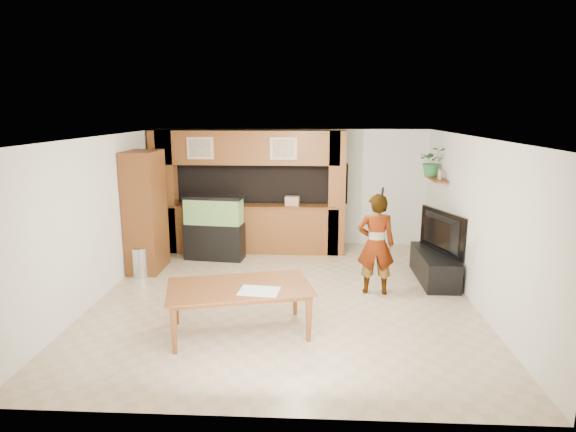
# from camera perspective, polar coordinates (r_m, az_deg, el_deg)

# --- Properties ---
(floor) EXTENTS (6.50, 6.50, 0.00)m
(floor) POSITION_cam_1_polar(r_m,az_deg,el_deg) (8.09, -0.42, -9.38)
(floor) COLOR tan
(floor) RESTS_ON ground
(ceiling) EXTENTS (6.50, 6.50, 0.00)m
(ceiling) POSITION_cam_1_polar(r_m,az_deg,el_deg) (7.52, -0.45, 9.34)
(ceiling) COLOR white
(ceiling) RESTS_ON wall_back
(wall_back) EXTENTS (6.00, 0.00, 6.00)m
(wall_back) POSITION_cam_1_polar(r_m,az_deg,el_deg) (10.89, 0.57, 3.42)
(wall_back) COLOR silver
(wall_back) RESTS_ON floor
(wall_left) EXTENTS (0.00, 6.50, 6.50)m
(wall_left) POSITION_cam_1_polar(r_m,az_deg,el_deg) (8.42, -21.26, -0.11)
(wall_left) COLOR silver
(wall_left) RESTS_ON floor
(wall_right) EXTENTS (0.00, 6.50, 6.50)m
(wall_right) POSITION_cam_1_polar(r_m,az_deg,el_deg) (8.10, 21.27, -0.58)
(wall_right) COLOR silver
(wall_right) RESTS_ON floor
(partition) EXTENTS (4.20, 0.99, 2.60)m
(partition) POSITION_cam_1_polar(r_m,az_deg,el_deg) (10.37, -4.83, 2.99)
(partition) COLOR brown
(partition) RESTS_ON floor
(wall_clock) EXTENTS (0.05, 0.25, 0.25)m
(wall_clock) POSITION_cam_1_polar(r_m,az_deg,el_deg) (9.22, -18.85, 4.88)
(wall_clock) COLOR black
(wall_clock) RESTS_ON wall_left
(wall_shelf) EXTENTS (0.25, 0.90, 0.04)m
(wall_shelf) POSITION_cam_1_polar(r_m,az_deg,el_deg) (9.83, 17.13, 4.25)
(wall_shelf) COLOR brown
(wall_shelf) RESTS_ON wall_right
(pantry_cabinet) EXTENTS (0.57, 0.93, 2.28)m
(pantry_cabinet) POSITION_cam_1_polar(r_m,az_deg,el_deg) (9.45, -16.55, 0.52)
(pantry_cabinet) COLOR brown
(pantry_cabinet) RESTS_ON floor
(trash_can) EXTENTS (0.30, 0.30, 0.55)m
(trash_can) POSITION_cam_1_polar(r_m,az_deg,el_deg) (9.28, -17.07, -5.25)
(trash_can) COLOR #B2B2B7
(trash_can) RESTS_ON floor
(aquarium) EXTENTS (1.19, 0.45, 1.32)m
(aquarium) POSITION_cam_1_polar(r_m,az_deg,el_deg) (9.94, -8.73, -1.46)
(aquarium) COLOR black
(aquarium) RESTS_ON floor
(tv_stand) EXTENTS (0.56, 1.53, 0.51)m
(tv_stand) POSITION_cam_1_polar(r_m,az_deg,el_deg) (9.09, 16.93, -5.73)
(tv_stand) COLOR black
(tv_stand) RESTS_ON floor
(television) EXTENTS (0.61, 1.28, 0.75)m
(television) POSITION_cam_1_polar(r_m,az_deg,el_deg) (8.92, 17.18, -1.87)
(television) COLOR black
(television) RESTS_ON tv_stand
(photo_frame) EXTENTS (0.03, 0.13, 0.18)m
(photo_frame) POSITION_cam_1_polar(r_m,az_deg,el_deg) (9.60, 17.50, 4.69)
(photo_frame) COLOR tan
(photo_frame) RESTS_ON wall_shelf
(potted_plant) EXTENTS (0.54, 0.47, 0.58)m
(potted_plant) POSITION_cam_1_polar(r_m,az_deg,el_deg) (10.01, 16.77, 6.20)
(potted_plant) COLOR #2B6B34
(potted_plant) RESTS_ON wall_shelf
(person) EXTENTS (0.64, 0.44, 1.69)m
(person) POSITION_cam_1_polar(r_m,az_deg,el_deg) (8.06, 10.37, -3.31)
(person) COLOR #907D4F
(person) RESTS_ON floor
(microphone) EXTENTS (0.04, 0.11, 0.17)m
(microphone) POSITION_cam_1_polar(r_m,az_deg,el_deg) (7.72, 11.14, 2.78)
(microphone) COLOR black
(microphone) RESTS_ON person
(dining_table) EXTENTS (2.12, 1.50, 0.68)m
(dining_table) POSITION_cam_1_polar(r_m,az_deg,el_deg) (6.70, -5.69, -11.09)
(dining_table) COLOR brown
(dining_table) RESTS_ON floor
(newspaper_a) EXTENTS (0.56, 0.43, 0.01)m
(newspaper_a) POSITION_cam_1_polar(r_m,az_deg,el_deg) (6.41, -3.44, -8.86)
(newspaper_a) COLOR silver
(newspaper_a) RESTS_ON dining_table
(counter_box) EXTENTS (0.31, 0.22, 0.19)m
(counter_box) POSITION_cam_1_polar(r_m,az_deg,el_deg) (10.13, 0.51, 1.79)
(counter_box) COLOR #A47B59
(counter_box) RESTS_ON partition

